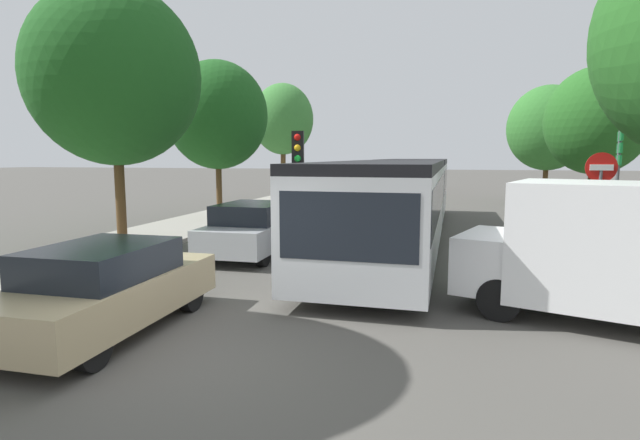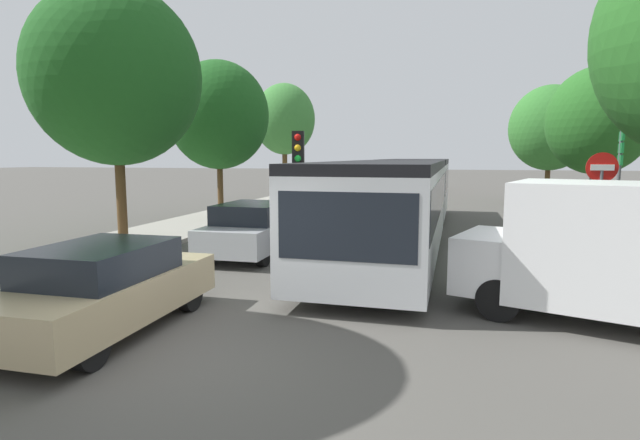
# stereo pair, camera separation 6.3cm
# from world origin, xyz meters

# --- Properties ---
(ground_plane) EXTENTS (200.00, 200.00, 0.00)m
(ground_plane) POSITION_xyz_m (0.00, 0.00, 0.00)
(ground_plane) COLOR #4F4C47
(kerb_strip_left) EXTENTS (3.20, 44.08, 0.14)m
(kerb_strip_left) POSITION_xyz_m (-6.44, 17.04, 0.07)
(kerb_strip_left) COLOR #9E998E
(kerb_strip_left) RESTS_ON ground
(articulated_bus) EXTENTS (2.99, 17.58, 2.60)m
(articulated_bus) POSITION_xyz_m (1.75, 10.52, 1.50)
(articulated_bus) COLOR silver
(articulated_bus) RESTS_ON ground
(city_bus_rear) EXTENTS (3.26, 11.38, 2.42)m
(city_bus_rear) POSITION_xyz_m (-1.81, 34.08, 1.40)
(city_bus_rear) COLOR red
(city_bus_rear) RESTS_ON ground
(queued_car_tan) EXTENTS (1.71, 4.02, 1.39)m
(queued_car_tan) POSITION_xyz_m (-1.95, 0.47, 0.71)
(queued_car_tan) COLOR tan
(queued_car_tan) RESTS_ON ground
(queued_car_silver) EXTENTS (1.79, 4.19, 1.45)m
(queued_car_silver) POSITION_xyz_m (-1.99, 6.80, 0.74)
(queued_car_silver) COLOR #B7BABF
(queued_car_silver) RESTS_ON ground
(queued_car_graphite) EXTENTS (1.87, 4.38, 1.52)m
(queued_car_graphite) POSITION_xyz_m (-1.97, 12.63, 0.77)
(queued_car_graphite) COLOR #47474C
(queued_car_graphite) RESTS_ON ground
(queued_car_white) EXTENTS (1.89, 4.43, 1.54)m
(queued_car_white) POSITION_xyz_m (-1.68, 18.60, 0.78)
(queued_car_white) COLOR white
(queued_car_white) RESTS_ON ground
(white_van) EXTENTS (5.36, 3.43, 2.31)m
(white_van) POSITION_xyz_m (6.06, 2.75, 1.24)
(white_van) COLOR white
(white_van) RESTS_ON ground
(traffic_light) EXTENTS (0.36, 0.39, 3.40)m
(traffic_light) POSITION_xyz_m (-0.75, 6.96, 2.50)
(traffic_light) COLOR #56595E
(traffic_light) RESTS_ON ground
(no_entry_sign) EXTENTS (0.70, 0.08, 2.82)m
(no_entry_sign) POSITION_xyz_m (6.66, 6.95, 1.88)
(no_entry_sign) COLOR #56595E
(no_entry_sign) RESTS_ON ground
(direction_sign_post) EXTENTS (0.37, 1.38, 3.60)m
(direction_sign_post) POSITION_xyz_m (7.92, 9.94, 2.57)
(direction_sign_post) COLOR #56595E
(direction_sign_post) RESTS_ON ground
(tree_left_mid) EXTENTS (4.82, 4.82, 7.53)m
(tree_left_mid) POSITION_xyz_m (-6.04, 6.69, 4.86)
(tree_left_mid) COLOR #51381E
(tree_left_mid) RESTS_ON ground
(tree_left_far) EXTENTS (4.25, 4.25, 6.72)m
(tree_left_far) POSITION_xyz_m (-6.28, 13.75, 4.44)
(tree_left_far) COLOR #51381E
(tree_left_far) RESTS_ON ground
(tree_left_distant) EXTENTS (3.63, 3.63, 7.01)m
(tree_left_distant) POSITION_xyz_m (-6.28, 22.66, 4.90)
(tree_left_distant) COLOR #51381E
(tree_left_distant) RESTS_ON ground
(tree_right_mid) EXTENTS (3.64, 3.64, 5.99)m
(tree_right_mid) POSITION_xyz_m (8.47, 14.45, 4.01)
(tree_right_mid) COLOR #51381E
(tree_right_mid) RESTS_ON ground
(tree_right_far) EXTENTS (4.45, 4.45, 6.68)m
(tree_right_far) POSITION_xyz_m (8.69, 24.57, 4.18)
(tree_right_far) COLOR #51381E
(tree_right_far) RESTS_ON ground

